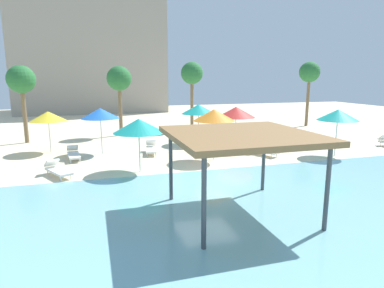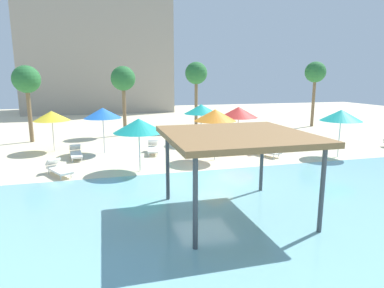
{
  "view_description": "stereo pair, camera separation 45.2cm",
  "coord_description": "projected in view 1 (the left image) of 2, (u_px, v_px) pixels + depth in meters",
  "views": [
    {
      "loc": [
        -4.64,
        -13.45,
        4.54
      ],
      "look_at": [
        -0.03,
        2.0,
        1.3
      ],
      "focal_mm": 31.07,
      "sensor_mm": 36.0,
      "label": 1
    },
    {
      "loc": [
        -4.21,
        -13.57,
        4.54
      ],
      "look_at": [
        -0.03,
        2.0,
        1.3
      ],
      "focal_mm": 31.07,
      "sensor_mm": 36.0,
      "label": 2
    }
  ],
  "objects": [
    {
      "name": "beach_umbrella_teal_1",
      "position": [
        198.0,
        109.0,
        22.83
      ],
      "size": [
        2.36,
        2.36,
        2.73
      ],
      "color": "silver",
      "rests_on": "ground"
    },
    {
      "name": "beach_umbrella_teal_7",
      "position": [
        139.0,
        126.0,
        15.88
      ],
      "size": [
        2.46,
        2.46,
        2.61
      ],
      "color": "silver",
      "rests_on": "ground"
    },
    {
      "name": "beach_umbrella_teal_2",
      "position": [
        338.0,
        115.0,
        19.11
      ],
      "size": [
        2.33,
        2.33,
        2.74
      ],
      "color": "silver",
      "rests_on": "ground"
    },
    {
      "name": "lounge_chair_2",
      "position": [
        74.0,
        153.0,
        18.71
      ],
      "size": [
        0.84,
        1.96,
        0.74
      ],
      "rotation": [
        0.0,
        0.0,
        -1.44
      ],
      "color": "white",
      "rests_on": "ground"
    },
    {
      "name": "lagoon_water",
      "position": [
        262.0,
        232.0,
        9.89
      ],
      "size": [
        44.0,
        13.5,
        0.04
      ],
      "primitive_type": "cube",
      "color": "#7AB7C1",
      "rests_on": "ground"
    },
    {
      "name": "beach_umbrella_red_5",
      "position": [
        236.0,
        112.0,
        21.33
      ],
      "size": [
        2.47,
        2.47,
        2.7
      ],
      "color": "silver",
      "rests_on": "ground"
    },
    {
      "name": "beach_umbrella_blue_6",
      "position": [
        100.0,
        113.0,
        19.71
      ],
      "size": [
        2.24,
        2.24,
        2.76
      ],
      "color": "silver",
      "rests_on": "ground"
    },
    {
      "name": "ground_plane",
      "position": [
        205.0,
        181.0,
        14.83
      ],
      "size": [
        80.0,
        80.0,
        0.0
      ],
      "primitive_type": "plane",
      "color": "beige"
    },
    {
      "name": "beach_umbrella_yellow_3",
      "position": [
        48.0,
        116.0,
        20.15
      ],
      "size": [
        2.18,
        2.18,
        2.52
      ],
      "color": "silver",
      "rests_on": "ground"
    },
    {
      "name": "lounge_chair_1",
      "position": [
        57.0,
        169.0,
        15.5
      ],
      "size": [
        1.42,
        1.96,
        0.74
      ],
      "rotation": [
        0.0,
        0.0,
        -1.08
      ],
      "color": "white",
      "rests_on": "ground"
    },
    {
      "name": "lounge_chair_3",
      "position": [
        295.0,
        139.0,
        22.96
      ],
      "size": [
        1.19,
        1.99,
        0.74
      ],
      "rotation": [
        0.0,
        0.0,
        -1.23
      ],
      "color": "white",
      "rests_on": "ground"
    },
    {
      "name": "palm_tree_2",
      "position": [
        21.0,
        81.0,
        22.69
      ],
      "size": [
        1.9,
        1.9,
        5.37
      ],
      "color": "brown",
      "rests_on": "ground"
    },
    {
      "name": "palm_tree_1",
      "position": [
        309.0,
        74.0,
        30.79
      ],
      "size": [
        1.9,
        1.9,
        5.98
      ],
      "color": "brown",
      "rests_on": "ground"
    },
    {
      "name": "beach_umbrella_orange_4",
      "position": [
        214.0,
        115.0,
        18.17
      ],
      "size": [
        2.31,
        2.31,
        2.84
      ],
      "color": "silver",
      "rests_on": "ground"
    },
    {
      "name": "lounge_chair_0",
      "position": [
        262.0,
        149.0,
        19.75
      ],
      "size": [
        1.33,
        1.97,
        0.74
      ],
      "rotation": [
        0.0,
        0.0,
        -1.14
      ],
      "color": "white",
      "rests_on": "ground"
    },
    {
      "name": "shade_pavilion",
      "position": [
        241.0,
        138.0,
        10.72
      ],
      "size": [
        4.52,
        4.52,
        2.79
      ],
      "color": "#42474C",
      "rests_on": "ground"
    },
    {
      "name": "palm_tree_3",
      "position": [
        119.0,
        80.0,
        25.64
      ],
      "size": [
        1.9,
        1.9,
        5.42
      ],
      "color": "brown",
      "rests_on": "ground"
    },
    {
      "name": "lounge_chair_5",
      "position": [
        151.0,
        148.0,
        20.17
      ],
      "size": [
        0.89,
        1.97,
        0.74
      ],
      "rotation": [
        0.0,
        0.0,
        -1.73
      ],
      "color": "white",
      "rests_on": "ground"
    },
    {
      "name": "hotel_block_0",
      "position": [
        91.0,
        43.0,
        44.35
      ],
      "size": [
        18.71,
        10.28,
        18.2
      ],
      "primitive_type": "cube",
      "color": "#9E9384",
      "rests_on": "ground"
    },
    {
      "name": "palm_tree_0",
      "position": [
        192.0,
        75.0,
        28.52
      ],
      "size": [
        1.9,
        1.9,
        5.86
      ],
      "color": "brown",
      "rests_on": "ground"
    }
  ]
}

